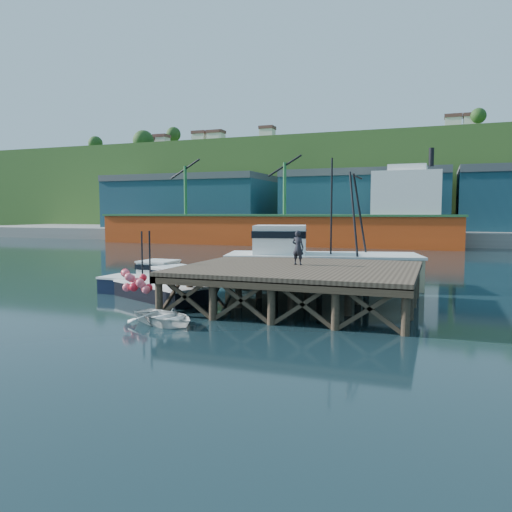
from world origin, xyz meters
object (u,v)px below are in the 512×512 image
at_px(trawler, 318,260).
at_px(dockworker, 298,248).
at_px(boat_navy, 151,281).
at_px(boat_black, 164,286).
at_px(dinghy, 165,317).

relative_size(trawler, dockworker, 7.21).
xyz_separation_m(boat_navy, trawler, (8.89, 6.57, 0.98)).
height_order(boat_black, dockworker, dockworker).
xyz_separation_m(boat_navy, dockworker, (9.34, -0.19, 2.28)).
bearing_deg(boat_navy, trawler, 39.15).
bearing_deg(dinghy, dockworker, -8.39).
xyz_separation_m(dinghy, dockworker, (4.13, 7.03, 2.70)).
relative_size(boat_black, trawler, 0.50).
relative_size(boat_navy, trawler, 0.47).
bearing_deg(trawler, boat_navy, -157.06).
bearing_deg(boat_navy, boat_black, -36.97).
height_order(boat_navy, dinghy, boat_navy).
xyz_separation_m(boat_navy, dinghy, (5.21, -7.22, -0.42)).
height_order(boat_black, dinghy, boat_black).
height_order(boat_navy, trawler, trawler).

